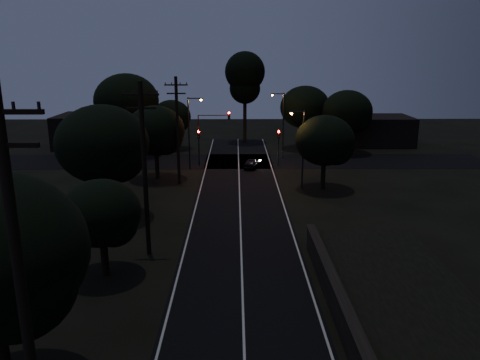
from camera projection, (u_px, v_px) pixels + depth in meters
name	position (u px, v px, depth m)	size (l,w,h in m)	color
road_surface	(239.00, 186.00, 46.00)	(60.00, 70.00, 0.03)	black
utility_pole_near	(23.00, 300.00, 12.35)	(2.20, 0.30, 12.00)	black
utility_pole_mid	(144.00, 168.00, 28.89)	(2.20, 0.30, 11.00)	black
utility_pole_far	(178.00, 129.00, 45.37)	(2.20, 0.30, 10.50)	black
tree_left_b	(104.00, 215.00, 26.41)	(4.53, 4.53, 5.75)	black
tree_left_c	(105.00, 146.00, 35.47)	(7.05, 7.05, 8.91)	black
tree_left_d	(157.00, 132.00, 47.32)	(5.96, 5.96, 7.56)	black
tree_far_nw	(173.00, 117.00, 62.93)	(5.22, 5.22, 6.61)	black
tree_far_w	(129.00, 103.00, 58.35)	(8.05, 8.05, 10.26)	black
tree_far_ne	(307.00, 108.00, 62.76)	(6.70, 6.70, 8.48)	black
tree_far_e	(349.00, 113.00, 59.97)	(6.40, 6.40, 8.12)	black
tree_right_a	(327.00, 142.00, 43.69)	(5.56, 5.56, 7.07)	black
tall_pine	(245.00, 77.00, 66.64)	(5.70, 5.70, 12.95)	black
building_left	(95.00, 130.00, 65.41)	(10.00, 8.00, 4.40)	black
building_right	(378.00, 130.00, 66.79)	(9.00, 7.00, 4.00)	black
signal_left	(199.00, 141.00, 53.78)	(0.28, 0.35, 4.10)	black
signal_right	(279.00, 141.00, 53.87)	(0.28, 0.35, 4.10)	black
signal_mast	(213.00, 128.00, 53.41)	(3.70, 0.35, 6.25)	black
streetlight_a	(191.00, 128.00, 51.39)	(1.66, 0.26, 8.00)	black
streetlight_b	(282.00, 121.00, 57.28)	(1.66, 0.26, 8.00)	black
streetlight_c	(301.00, 144.00, 43.84)	(1.46, 0.26, 7.50)	black
car	(252.00, 163.00, 53.00)	(1.33, 3.30, 1.12)	black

